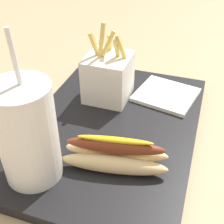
{
  "coord_description": "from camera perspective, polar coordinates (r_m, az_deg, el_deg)",
  "views": [
    {
      "loc": [
        -0.43,
        -0.15,
        0.39
      ],
      "look_at": [
        0.0,
        0.0,
        0.05
      ],
      "focal_mm": 48.49,
      "sensor_mm": 36.0,
      "label": 1
    }
  ],
  "objects": [
    {
      "name": "food_tray",
      "position": [
        0.59,
        0.0,
        -3.13
      ],
      "size": [
        0.46,
        0.32,
        0.02
      ],
      "primitive_type": "cube",
      "color": "black",
      "rests_on": "ground_plane"
    },
    {
      "name": "fries_basket",
      "position": [
        0.64,
        -0.72,
        6.66
      ],
      "size": [
        0.09,
        0.09,
        0.17
      ],
      "color": "white",
      "rests_on": "food_tray"
    },
    {
      "name": "hot_dog_1",
      "position": [
        0.49,
        0.59,
        -8.07
      ],
      "size": [
        0.09,
        0.18,
        0.06
      ],
      "color": "#E5C689",
      "rests_on": "food_tray"
    },
    {
      "name": "napkin_stack",
      "position": [
        0.67,
        10.16,
        3.24
      ],
      "size": [
        0.14,
        0.14,
        0.01
      ],
      "primitive_type": "cube",
      "rotation": [
        0.0,
        0.0,
        -0.2
      ],
      "color": "white",
      "rests_on": "food_tray"
    },
    {
      "name": "ground_plane",
      "position": [
        0.6,
        0.0,
        -4.59
      ],
      "size": [
        2.4,
        2.4,
        0.02
      ],
      "primitive_type": "cube",
      "color": "tan"
    },
    {
      "name": "soda_cup",
      "position": [
        0.46,
        -15.7,
        -3.93
      ],
      "size": [
        0.09,
        0.09,
        0.24
      ],
      "color": "white",
      "rests_on": "food_tray"
    },
    {
      "name": "ketchup_cup_1",
      "position": [
        0.73,
        -1.79,
        7.07
      ],
      "size": [
        0.03,
        0.03,
        0.02
      ],
      "color": "white",
      "rests_on": "food_tray"
    }
  ]
}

